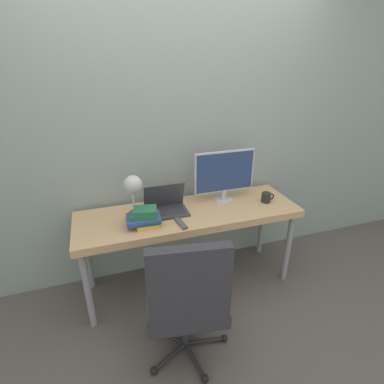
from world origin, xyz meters
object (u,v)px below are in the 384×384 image
object	(u,v)px
office_chair	(186,296)
mug	(266,197)
laptop	(166,207)
monitor	(224,174)
desk_lamp	(133,188)
book_stack	(145,218)

from	to	relation	value
office_chair	mug	xyz separation A→B (m)	(0.92, 0.66, 0.23)
laptop	monitor	size ratio (longest dim) A/B	0.62
desk_lamp	laptop	bearing A→B (deg)	24.49
laptop	mug	bearing A→B (deg)	-6.08
monitor	desk_lamp	world-z (taller)	monitor
office_chair	book_stack	distance (m)	0.65
monitor	book_stack	xyz separation A→B (m)	(-0.72, -0.22, -0.18)
monitor	office_chair	world-z (taller)	monitor
laptop	mug	distance (m)	0.86
office_chair	monitor	bearing A→B (deg)	53.95
desk_lamp	mug	world-z (taller)	desk_lamp
monitor	office_chair	size ratio (longest dim) A/B	0.53
mug	monitor	bearing A→B (deg)	156.06
office_chair	mug	bearing A→B (deg)	35.59
desk_lamp	office_chair	distance (m)	0.82
laptop	desk_lamp	size ratio (longest dim) A/B	0.84
desk_lamp	book_stack	xyz separation A→B (m)	(0.06, -0.04, -0.23)
mug	book_stack	bearing A→B (deg)	-176.18
laptop	book_stack	size ratio (longest dim) A/B	1.27
laptop	office_chair	size ratio (longest dim) A/B	0.33
desk_lamp	mug	xyz separation A→B (m)	(1.11, 0.03, -0.25)
mug	office_chair	bearing A→B (deg)	-144.41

